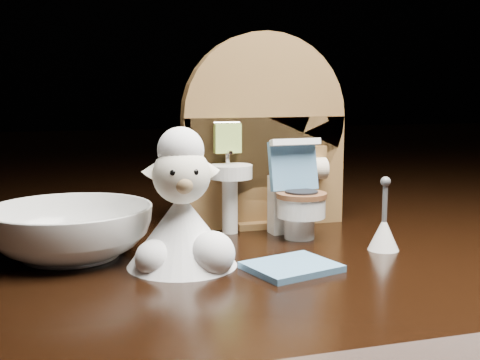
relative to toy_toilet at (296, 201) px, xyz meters
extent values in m
cube|color=black|center=(-0.01, -0.02, -0.08)|extent=(2.50, 2.50, 0.10)
cube|color=brown|center=(-0.01, 0.04, 0.02)|extent=(0.13, 0.02, 0.09)
cylinder|color=brown|center=(-0.01, 0.04, 0.06)|extent=(0.13, 0.02, 0.13)
cube|color=brown|center=(-0.01, 0.04, -0.02)|extent=(0.05, 0.04, 0.01)
cylinder|color=white|center=(-0.04, 0.02, 0.00)|extent=(0.01, 0.01, 0.04)
cylinder|color=white|center=(-0.04, 0.02, 0.02)|extent=(0.03, 0.03, 0.01)
cylinder|color=silver|center=(-0.04, 0.03, 0.03)|extent=(0.00, 0.00, 0.01)
cube|color=#A7C959|center=(-0.04, 0.03, 0.04)|extent=(0.02, 0.01, 0.02)
cube|color=brown|center=(0.03, 0.03, 0.03)|extent=(0.02, 0.01, 0.02)
cylinder|color=beige|center=(0.03, 0.03, 0.02)|extent=(0.02, 0.02, 0.02)
cylinder|color=white|center=(0.00, -0.01, -0.02)|extent=(0.02, 0.02, 0.02)
cylinder|color=white|center=(0.00, -0.01, 0.00)|extent=(0.03, 0.03, 0.01)
cylinder|color=brown|center=(0.00, -0.01, 0.01)|extent=(0.04, 0.04, 0.00)
cube|color=white|center=(0.00, 0.01, 0.00)|extent=(0.03, 0.02, 0.04)
cube|color=#5081AB|center=(0.00, 0.01, 0.03)|extent=(0.04, 0.02, 0.04)
cube|color=white|center=(0.00, 0.00, 0.04)|extent=(0.04, 0.01, 0.01)
cylinder|color=#CED541|center=(0.01, 0.01, 0.02)|extent=(0.01, 0.01, 0.01)
cube|color=#5081AB|center=(-0.03, -0.08, -0.02)|extent=(0.06, 0.05, 0.00)
cone|color=white|center=(0.04, -0.05, -0.01)|extent=(0.02, 0.02, 0.02)
cylinder|color=#59595B|center=(0.04, -0.05, 0.01)|extent=(0.00, 0.00, 0.03)
sphere|color=#59595B|center=(0.04, -0.05, 0.02)|extent=(0.01, 0.01, 0.01)
cone|color=white|center=(-0.09, -0.05, 0.00)|extent=(0.07, 0.07, 0.05)
sphere|color=white|center=(-0.08, -0.07, -0.02)|extent=(0.03, 0.03, 0.03)
sphere|color=white|center=(-0.11, -0.06, -0.02)|extent=(0.02, 0.02, 0.02)
sphere|color=white|center=(-0.09, -0.05, 0.03)|extent=(0.04, 0.04, 0.04)
sphere|color=tan|center=(-0.10, -0.06, 0.03)|extent=(0.01, 0.01, 0.01)
sphere|color=white|center=(-0.09, -0.05, 0.04)|extent=(0.03, 0.03, 0.03)
cone|color=white|center=(-0.11, -0.05, 0.03)|extent=(0.02, 0.01, 0.02)
cone|color=white|center=(-0.08, -0.05, 0.03)|extent=(0.02, 0.01, 0.02)
sphere|color=black|center=(-0.10, -0.07, 0.03)|extent=(0.00, 0.00, 0.00)
sphere|color=black|center=(-0.09, -0.07, 0.03)|extent=(0.00, 0.00, 0.00)
imported|color=white|center=(-0.16, -0.01, -0.01)|extent=(0.14, 0.14, 0.03)
camera|label=1|loc=(-0.16, -0.40, 0.08)|focal=45.00mm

